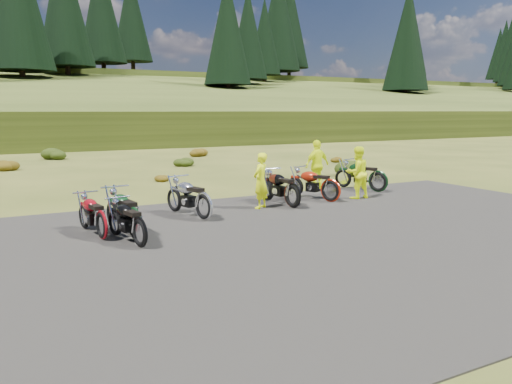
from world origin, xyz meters
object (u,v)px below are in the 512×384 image
motorcycle_3 (204,221)px  person_middle (261,182)px  motorcycle_7 (378,193)px  motorcycle_0 (140,249)px

motorcycle_3 → person_middle: bearing=-84.2°
motorcycle_7 → motorcycle_3: bearing=80.8°
motorcycle_0 → person_middle: bearing=-70.4°
motorcycle_0 → motorcycle_7: (9.88, 3.47, 0.00)m
motorcycle_0 → motorcycle_7: size_ratio=0.86×
motorcycle_0 → motorcycle_3: size_ratio=0.88×
motorcycle_3 → motorcycle_0: bearing=116.0°
motorcycle_3 → motorcycle_7: bearing=-92.8°
motorcycle_0 → motorcycle_3: (2.30, 1.94, 0.00)m
motorcycle_3 → person_middle: (2.22, 0.81, 0.86)m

